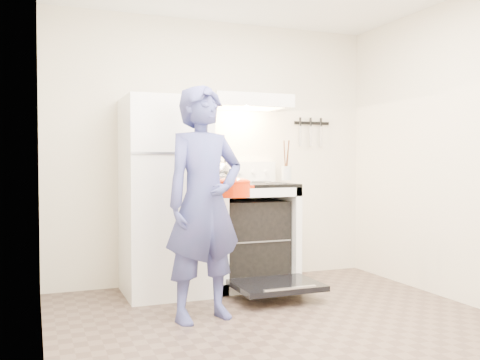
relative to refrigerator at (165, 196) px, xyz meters
name	(u,v)px	position (x,y,z in m)	size (l,w,h in m)	color
floor	(302,336)	(0.58, -1.45, -0.85)	(3.60, 3.60, 0.00)	brown
back_wall	(215,151)	(0.58, 0.35, 0.40)	(3.20, 0.02, 2.50)	beige
refrigerator	(165,196)	(0.00, 0.00, 0.00)	(0.70, 0.70, 1.70)	white
stove_body	(250,236)	(0.81, 0.02, -0.39)	(0.76, 0.65, 0.92)	white
cooktop	(250,185)	(0.81, 0.02, 0.09)	(0.76, 0.65, 0.03)	black
backsplash	(239,172)	(0.81, 0.31, 0.20)	(0.76, 0.07, 0.20)	white
oven_door	(277,285)	(0.81, -0.57, -0.72)	(0.70, 0.54, 0.04)	black
oven_rack	(250,238)	(0.81, 0.02, -0.41)	(0.60, 0.52, 0.01)	gray
range_hood	(247,102)	(0.81, 0.10, 0.86)	(0.76, 0.50, 0.12)	white
knife_strip	(312,123)	(1.63, 0.33, 0.70)	(0.40, 0.02, 0.03)	black
pizza_stone	(258,237)	(0.86, -0.06, -0.40)	(0.33, 0.33, 0.02)	#906B4C
tea_kettle	(220,169)	(0.59, 0.24, 0.23)	(0.22, 0.18, 0.27)	silver
utensil_jar	(287,173)	(1.13, -0.10, 0.20)	(0.09, 0.09, 0.13)	silver
person	(204,203)	(0.09, -0.87, 0.00)	(0.62, 0.41, 1.70)	navy
dutch_oven	(234,189)	(0.43, -0.58, 0.08)	(0.33, 0.26, 0.22)	red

